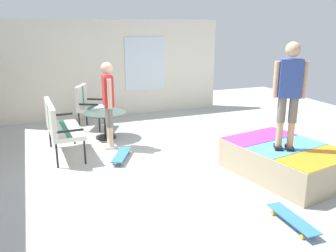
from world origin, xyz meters
name	(u,v)px	position (x,y,z in m)	size (l,w,h in m)	color
ground_plane	(188,163)	(0.00, 0.00, -0.05)	(12.00, 12.00, 0.10)	#B2B2AD
house_facade	(112,69)	(3.80, 0.49, 1.24)	(0.23, 6.00, 2.48)	silver
skate_ramp	(287,160)	(-1.15, -1.24, 0.25)	(2.10, 2.26, 0.51)	tan
patio_bench	(58,124)	(1.10, 2.11, 0.62)	(1.27, 0.59, 1.02)	black
patio_chair_near_house	(87,103)	(2.74, 1.33, 0.61)	(0.80, 0.77, 1.02)	black
patio_table	(105,120)	(1.86, 1.10, 0.40)	(0.90, 0.90, 0.57)	black
person_watching	(108,99)	(1.22, 1.14, 0.98)	(0.48, 0.25, 1.69)	silver
person_skater	(289,89)	(-1.25, -1.06, 1.45)	(0.35, 0.43, 1.63)	black
skateboard_by_bench	(121,155)	(0.50, 1.10, 0.08)	(0.80, 0.55, 0.10)	#3372B2
skateboard_spare	(292,219)	(-2.41, -0.31, 0.08)	(0.81, 0.23, 0.10)	#3372B2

